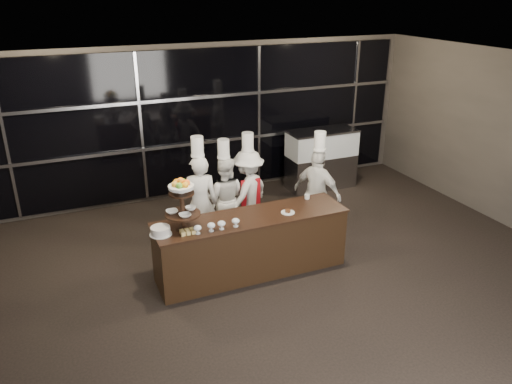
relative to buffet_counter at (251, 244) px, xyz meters
name	(u,v)px	position (x,y,z in m)	size (l,w,h in m)	color
room	(334,225)	(0.30, -1.70, 1.03)	(10.00, 10.00, 10.00)	black
window_wall	(202,122)	(0.30, 3.23, 1.04)	(8.60, 0.10, 2.80)	black
buffet_counter	(251,244)	(0.00, 0.00, 0.00)	(2.84, 0.74, 0.92)	black
display_stand	(182,200)	(-1.00, 0.00, 0.87)	(0.48, 0.48, 0.74)	black
compotes	(217,225)	(-0.60, -0.22, 0.54)	(0.65, 0.11, 0.12)	silver
layer_cake	(160,231)	(-1.33, -0.05, 0.51)	(0.30, 0.30, 0.11)	white
pastry_squares	(188,232)	(-0.99, -0.17, 0.48)	(0.20, 0.13, 0.05)	#ECCC73
small_plate	(288,212)	(0.53, -0.10, 0.47)	(0.20, 0.20, 0.05)	white
chef_cup	(307,197)	(1.04, 0.25, 0.49)	(0.08, 0.08, 0.07)	white
display_case	(321,156)	(2.66, 2.60, 0.22)	(1.44, 0.63, 1.24)	#A5A5AA
chef_a	(200,202)	(-0.47, 1.00, 0.36)	(0.64, 0.48, 1.89)	silver
chef_b	(225,197)	(0.03, 1.22, 0.27)	(0.86, 0.79, 1.73)	white
chef_c	(248,192)	(0.45, 1.24, 0.29)	(1.10, 1.00, 1.79)	white
chef_d	(317,192)	(1.49, 0.70, 0.32)	(0.75, 0.97, 1.83)	white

